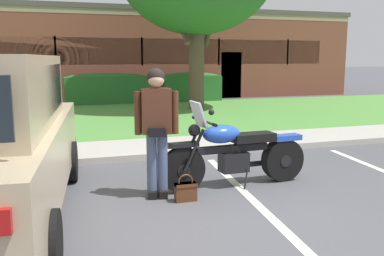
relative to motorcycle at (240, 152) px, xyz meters
The scene contains 13 objects.
ground_plane 1.12m from the motorcycle, 125.48° to the right, with size 140.00×140.00×0.00m, color #4C4C51.
curb_strip 2.10m from the motorcycle, 106.56° to the left, with size 60.00×0.20×0.12m, color #ADA89E.
concrete_walk 2.91m from the motorcycle, 101.73° to the left, with size 60.00×1.50×0.08m, color #ADA89E.
grass_lawn 7.47m from the motorcycle, 94.50° to the left, with size 60.00×7.73×0.06m, color #518E3D.
stall_stripe_0 2.81m from the motorcycle, 167.04° to the right, with size 0.12×4.40×0.01m, color silver.
stall_stripe_1 0.79m from the motorcycle, 98.98° to the right, with size 0.12×4.40×0.01m, color silver.
motorcycle is the anchor object (origin of this frame).
rider_person 1.35m from the motorcycle, behind, with size 0.57×0.33×1.70m.
handbag 1.09m from the motorcycle, 156.33° to the right, with size 0.28×0.13×0.36m.
hedge_left 12.14m from the motorcycle, 109.60° to the left, with size 2.43×0.90×1.24m.
hedge_center_left 11.45m from the motorcycle, 92.99° to the left, with size 3.26×0.90×1.24m.
hedge_center_right 11.79m from the motorcycle, 75.88° to the left, with size 2.46×0.90×1.24m.
brick_building 17.02m from the motorcycle, 86.49° to the left, with size 20.87×8.89×4.03m.
Camera 1 is at (-1.86, -4.58, 1.83)m, focal length 39.23 mm.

